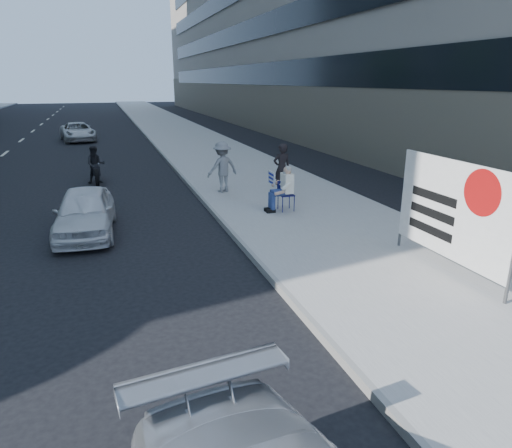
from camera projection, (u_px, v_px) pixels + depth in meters
name	position (u px, v px, depth m)	size (l,w,h in m)	color
ground	(199.00, 294.00, 8.42)	(160.00, 160.00, 0.00)	black
near_sidewalk	(197.00, 144.00, 27.69)	(5.00, 120.00, 0.15)	gray
near_building	(313.00, 5.00, 39.49)	(14.00, 70.00, 20.00)	gray
seated_protester	(282.00, 186.00, 13.06)	(0.83, 1.12, 1.31)	#131454
jogger	(222.00, 167.00, 15.27)	(1.09, 0.63, 1.69)	gray
pedestrian_woman	(282.00, 169.00, 15.07)	(0.61, 0.40, 1.67)	black
protest_banner	(451.00, 210.00, 8.71)	(0.08, 3.06, 2.20)	#4C4C4C
white_sedan_near	(85.00, 212.00, 11.55)	(1.39, 3.45, 1.17)	silver
white_sedan_far	(78.00, 132.00, 29.59)	(1.93, 4.19, 1.16)	silver
motorcycle	(96.00, 167.00, 17.33)	(0.71, 2.04, 1.42)	black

